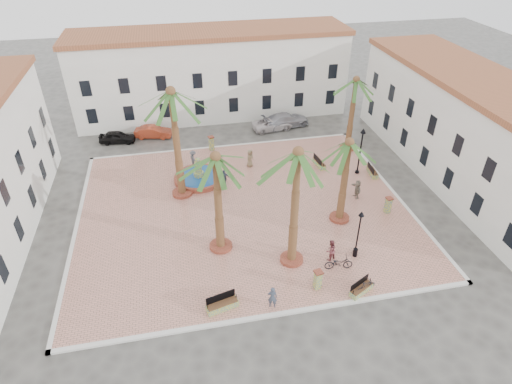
% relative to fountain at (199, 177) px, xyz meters
% --- Properties ---
extents(ground, '(120.00, 120.00, 0.00)m').
position_rel_fountain_xyz_m(ground, '(3.14, -5.02, -0.46)').
color(ground, '#56544F').
rests_on(ground, ground).
extents(plaza, '(26.00, 22.00, 0.15)m').
position_rel_fountain_xyz_m(plaza, '(3.14, -5.02, -0.39)').
color(plaza, tan).
rests_on(plaza, ground).
extents(kerb_n, '(26.30, 0.30, 0.16)m').
position_rel_fountain_xyz_m(kerb_n, '(3.14, 5.98, -0.38)').
color(kerb_n, silver).
rests_on(kerb_n, ground).
extents(kerb_s, '(26.30, 0.30, 0.16)m').
position_rel_fountain_xyz_m(kerb_s, '(3.14, -16.02, -0.38)').
color(kerb_s, silver).
rests_on(kerb_s, ground).
extents(kerb_e, '(0.30, 22.30, 0.16)m').
position_rel_fountain_xyz_m(kerb_e, '(16.14, -5.02, -0.38)').
color(kerb_e, silver).
rests_on(kerb_e, ground).
extents(kerb_w, '(0.30, 22.30, 0.16)m').
position_rel_fountain_xyz_m(kerb_w, '(-9.86, -5.02, -0.38)').
color(kerb_w, silver).
rests_on(kerb_w, ground).
extents(building_north, '(30.40, 7.40, 9.50)m').
position_rel_fountain_xyz_m(building_north, '(3.14, 14.98, 4.30)').
color(building_north, white).
rests_on(building_north, ground).
extents(building_east, '(7.40, 26.40, 9.00)m').
position_rel_fountain_xyz_m(building_east, '(23.14, -3.02, 4.06)').
color(building_east, white).
rests_on(building_east, ground).
extents(fountain, '(4.42, 4.42, 2.28)m').
position_rel_fountain_xyz_m(fountain, '(0.00, 0.00, 0.00)').
color(fountain, '#9A432F').
rests_on(fountain, plaza).
extents(palm_nw, '(5.55, 5.55, 9.50)m').
position_rel_fountain_xyz_m(palm_nw, '(-1.62, -1.94, 7.84)').
color(palm_nw, '#9A432F').
rests_on(palm_nw, plaza).
extents(palm_sw, '(5.29, 5.29, 7.81)m').
position_rel_fountain_xyz_m(palm_sw, '(0.67, -9.34, 6.26)').
color(palm_sw, '#9A432F').
rests_on(palm_sw, plaza).
extents(palm_s, '(5.19, 5.19, 8.87)m').
position_rel_fountain_xyz_m(palm_s, '(5.28, -11.68, 7.30)').
color(palm_s, '#9A432F').
rests_on(palm_s, plaza).
extents(palm_e, '(4.99, 4.99, 7.05)m').
position_rel_fountain_xyz_m(palm_e, '(10.21, -7.90, 5.59)').
color(palm_e, '#9A432F').
rests_on(palm_e, plaza).
extents(palm_ne, '(4.89, 4.89, 7.48)m').
position_rel_fountain_xyz_m(palm_ne, '(15.18, 2.93, 6.02)').
color(palm_ne, '#9A432F').
rests_on(palm_ne, plaza).
extents(bench_s, '(2.07, 1.07, 1.04)m').
position_rel_fountain_xyz_m(bench_s, '(-0.01, -14.93, -0.02)').
color(bench_s, '#8B9958').
rests_on(bench_s, plaza).
extents(bench_se, '(1.81, 1.29, 0.93)m').
position_rel_fountain_xyz_m(bench_se, '(8.80, -15.40, -0.05)').
color(bench_se, '#8B9958').
rests_on(bench_se, plaza).
extents(bench_e, '(0.70, 1.81, 0.93)m').
position_rel_fountain_xyz_m(bench_e, '(15.52, -2.24, -0.05)').
color(bench_e, '#8B9958').
rests_on(bench_e, plaza).
extents(bench_ne, '(0.73, 1.90, 0.98)m').
position_rel_fountain_xyz_m(bench_ne, '(11.28, 0.22, -0.03)').
color(bench_ne, '#8B9958').
rests_on(bench_ne, plaza).
extents(lamppost_s, '(0.39, 0.39, 3.61)m').
position_rel_fountain_xyz_m(lamppost_s, '(9.91, -11.81, 2.14)').
color(lamppost_s, black).
rests_on(lamppost_s, plaza).
extents(lamppost_e, '(0.49, 0.49, 4.47)m').
position_rel_fountain_xyz_m(lamppost_e, '(14.31, -1.68, 2.72)').
color(lamppost_e, black).
rests_on(lamppost_e, plaza).
extents(bollard_se, '(0.59, 0.59, 1.43)m').
position_rel_fountain_xyz_m(bollard_se, '(6.19, -14.48, 0.43)').
color(bollard_se, '#8B9958').
rests_on(bollard_se, plaza).
extents(bollard_n, '(0.65, 0.65, 1.48)m').
position_rel_fountain_xyz_m(bollard_n, '(1.76, 5.38, 0.46)').
color(bollard_n, '#8B9958').
rests_on(bollard_n, plaza).
extents(bollard_e, '(0.57, 0.57, 1.41)m').
position_rel_fountain_xyz_m(bollard_e, '(14.25, -7.86, 0.42)').
color(bollard_e, '#8B9958').
rests_on(bollard_e, plaza).
extents(litter_bin, '(0.32, 0.32, 0.62)m').
position_rel_fountain_xyz_m(litter_bin, '(9.75, -12.14, 0.00)').
color(litter_bin, black).
rests_on(litter_bin, plaza).
extents(cyclist_a, '(0.67, 0.53, 1.60)m').
position_rel_fountain_xyz_m(cyclist_a, '(3.01, -15.39, 0.49)').
color(cyclist_a, '#3B4455').
rests_on(cyclist_a, plaza).
extents(bicycle_a, '(1.98, 0.90, 1.01)m').
position_rel_fountain_xyz_m(bicycle_a, '(8.15, -13.09, 0.19)').
color(bicycle_a, black).
rests_on(bicycle_a, plaza).
extents(cyclist_b, '(0.97, 0.88, 1.65)m').
position_rel_fountain_xyz_m(cyclist_b, '(7.89, -12.12, 0.51)').
color(cyclist_b, brown).
rests_on(cyclist_b, plaza).
extents(bicycle_b, '(1.52, 0.81, 0.88)m').
position_rel_fountain_xyz_m(bicycle_b, '(9.09, -15.42, 0.13)').
color(bicycle_b, black).
rests_on(bicycle_b, plaza).
extents(pedestrian_fountain_a, '(0.99, 0.97, 1.72)m').
position_rel_fountain_xyz_m(pedestrian_fountain_a, '(4.90, 1.47, 0.55)').
color(pedestrian_fountain_a, '#806D4D').
rests_on(pedestrian_fountain_a, plaza).
extents(pedestrian_fountain_b, '(0.99, 0.45, 1.66)m').
position_rel_fountain_xyz_m(pedestrian_fountain_b, '(2.04, -1.49, 0.52)').
color(pedestrian_fountain_b, '#3D4D63').
rests_on(pedestrian_fountain_b, plaza).
extents(pedestrian_north, '(0.95, 1.21, 1.64)m').
position_rel_fountain_xyz_m(pedestrian_north, '(-0.27, 2.51, 0.51)').
color(pedestrian_north, '#515157').
rests_on(pedestrian_north, plaza).
extents(pedestrian_east, '(0.49, 1.52, 1.64)m').
position_rel_fountain_xyz_m(pedestrian_east, '(12.66, -5.38, 0.51)').
color(pedestrian_east, '#7A6F5E').
rests_on(pedestrian_east, plaza).
extents(car_black, '(3.81, 1.90, 1.25)m').
position_rel_fountain_xyz_m(car_black, '(-7.58, 9.28, 0.16)').
color(car_black, black).
rests_on(car_black, ground).
extents(car_red, '(4.05, 2.06, 1.27)m').
position_rel_fountain_xyz_m(car_red, '(-3.93, 9.72, 0.18)').
color(car_red, '#A4371E').
rests_on(car_red, ground).
extents(car_silver, '(5.63, 3.16, 1.54)m').
position_rel_fountain_xyz_m(car_silver, '(10.51, 9.46, 0.31)').
color(car_silver, '#AAABB3').
rests_on(car_silver, ground).
extents(car_white, '(4.72, 2.64, 1.25)m').
position_rel_fountain_xyz_m(car_white, '(8.91, 9.06, 0.16)').
color(car_white, silver).
rests_on(car_white, ground).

